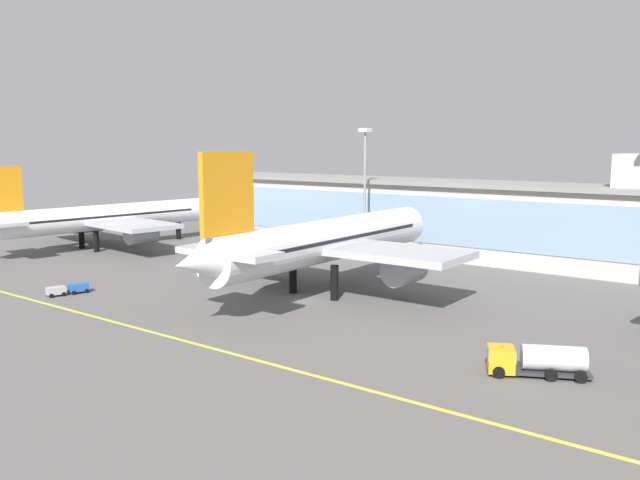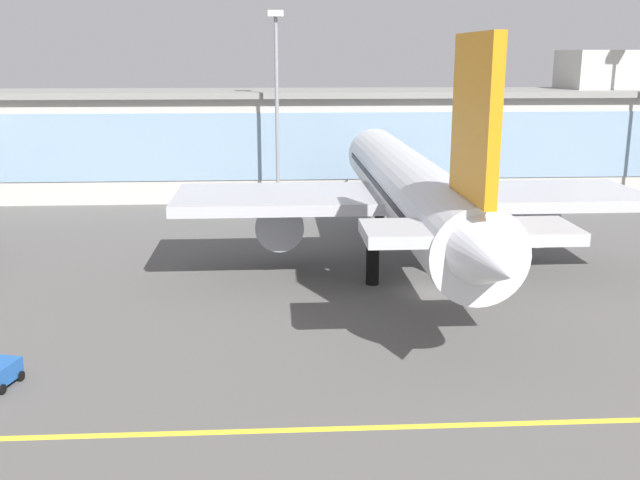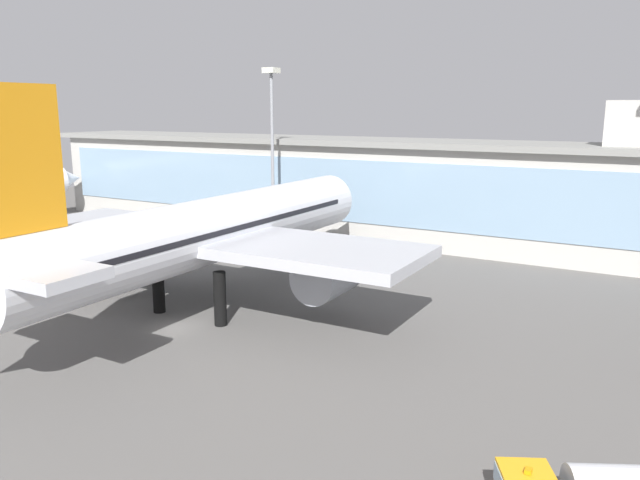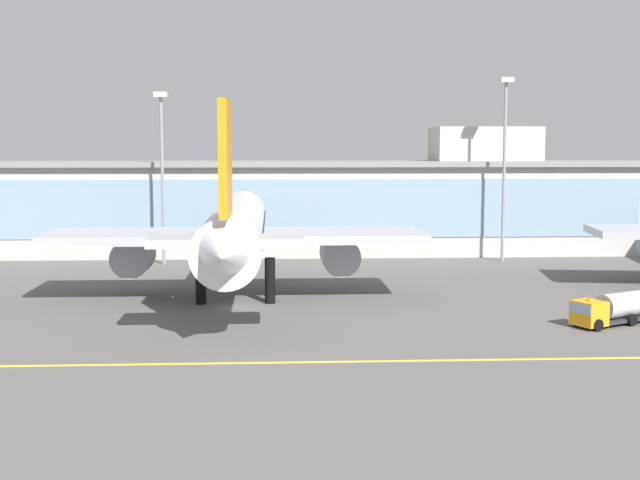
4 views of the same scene
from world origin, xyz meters
name	(u,v)px [view 4 (image 4 of 4)]	position (x,y,z in m)	size (l,w,h in m)	color
ground_plane	(243,308)	(0.00, 0.00, 0.00)	(180.00, 180.00, 0.00)	#5B5956
taxiway_centreline_stripe	(232,363)	(0.00, -22.00, 0.01)	(144.00, 0.50, 0.01)	yellow
terminal_building	(264,205)	(1.58, 44.06, 7.58)	(122.81, 14.00, 19.40)	beige
airliner_near_right	(236,231)	(-0.88, 5.86, 7.35)	(40.51, 55.16, 20.06)	black
fuel_tanker_truck	(612,309)	(34.13, -9.91, 1.51)	(9.16, 6.31, 2.90)	black
apron_light_mast_west	(505,144)	(35.76, 33.68, 16.77)	(1.80, 1.80, 26.01)	gray
apron_light_mast_centre	(162,153)	(-12.24, 32.81, 15.53)	(1.80, 1.80, 23.76)	gray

